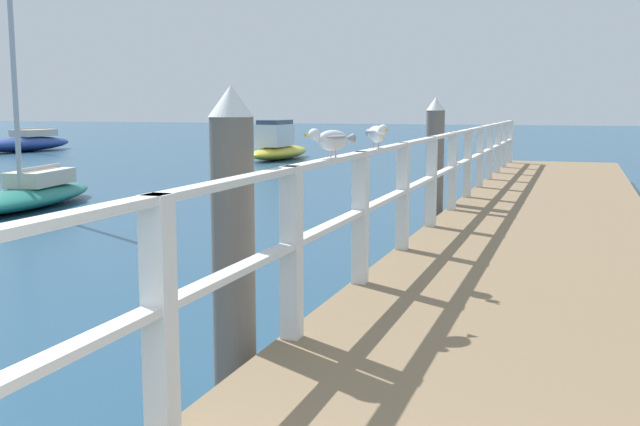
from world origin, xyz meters
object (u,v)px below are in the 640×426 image
object	(u,v)px
seagull_background	(377,133)
boat_2	(29,192)
dock_piling_far	(435,166)
boat_4	(278,146)
boat_1	(25,142)
seagull_foreground	(331,139)
dock_piling_near	(233,248)

from	to	relation	value
seagull_background	boat_2	world-z (taller)	boat_2
seagull_background	dock_piling_far	bearing A→B (deg)	-119.20
boat_2	boat_4	bearing A→B (deg)	-98.78
dock_piling_far	boat_2	size ratio (longest dim) A/B	0.37
boat_4	boat_1	bearing A→B (deg)	-4.59
seagull_background	boat_1	xyz separation A→B (m)	(-21.24, 20.44, -1.35)
seagull_foreground	boat_2	world-z (taller)	boat_2
dock_piling_near	seagull_background	bearing A→B (deg)	79.85
seagull_foreground	boat_4	world-z (taller)	seagull_foreground
dock_piling_near	seagull_foreground	distance (m)	1.17
dock_piling_near	boat_1	world-z (taller)	boat_1
dock_piling_far	seagull_background	size ratio (longest dim) A/B	4.98
boat_2	seagull_background	bearing A→B (deg)	136.78
seagull_foreground	seagull_background	size ratio (longest dim) A/B	1.04
seagull_background	boat_1	distance (m)	29.51
dock_piling_near	boat_2	distance (m)	11.15
boat_1	boat_4	distance (m)	12.47
dock_piling_far	boat_4	distance (m)	16.65
dock_piling_far	dock_piling_near	bearing A→B (deg)	-90.00
dock_piling_near	seagull_foreground	world-z (taller)	dock_piling_near
seagull_foreground	boat_2	bearing A→B (deg)	-9.75
boat_1	boat_4	xyz separation A→B (m)	(12.42, -1.10, 0.10)
seagull_foreground	boat_4	bearing A→B (deg)	-37.98
seagull_background	dock_piling_near	bearing A→B (deg)	46.25
seagull_foreground	boat_4	distance (m)	22.44
boat_2	dock_piling_far	bearing A→B (deg)	166.23
dock_piling_near	seagull_background	distance (m)	2.28
dock_piling_far	boat_2	world-z (taller)	boat_2
dock_piling_near	seagull_foreground	bearing A→B (deg)	67.01
dock_piling_far	boat_4	size ratio (longest dim) A/B	0.48
dock_piling_far	seagull_background	xyz separation A→B (m)	(0.38, -4.99, 0.67)
boat_1	dock_piling_far	bearing A→B (deg)	145.62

